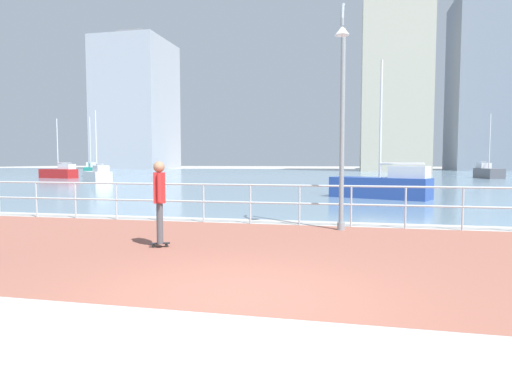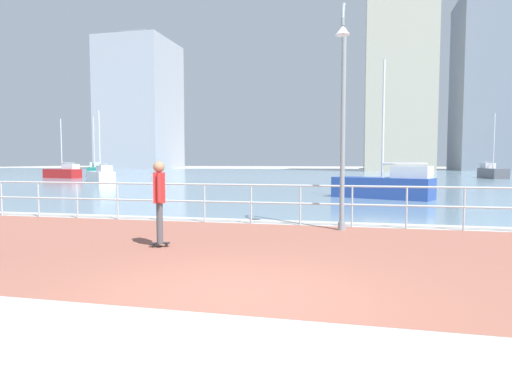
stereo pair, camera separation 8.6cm
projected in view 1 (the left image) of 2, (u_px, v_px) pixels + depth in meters
ground at (339, 179)px, 44.75m from camera, size 220.00×220.00×0.00m
brick_paving at (277, 251)px, 8.71m from camera, size 28.00×7.32×0.01m
harbor_water at (342, 175)px, 56.10m from camera, size 180.00×88.00×0.00m
waterfront_railing at (300, 197)px, 12.22m from camera, size 25.25×0.06×1.14m
lamppost at (342, 106)px, 11.07m from camera, size 0.36×0.82×5.70m
skateboarder at (159, 196)px, 9.08m from camera, size 0.41×0.54×1.78m
sailboat_red at (97, 176)px, 37.05m from camera, size 4.04×3.90×6.03m
sailboat_gray at (383, 185)px, 21.16m from camera, size 4.86×3.18×6.56m
sailboat_yellow at (59, 172)px, 46.56m from camera, size 4.64×2.44×6.24m
sailboat_ivory at (91, 171)px, 52.75m from camera, size 3.95×5.06×7.01m
sailboat_navy at (488, 172)px, 46.51m from camera, size 1.92×4.91×6.73m
tower_brick at (136, 105)px, 108.96m from camera, size 16.11×17.14×32.99m
tower_steel at (394, 85)px, 81.61m from camera, size 11.77×14.74×33.40m
tower_concrete at (483, 85)px, 86.99m from camera, size 11.70×14.41×35.37m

